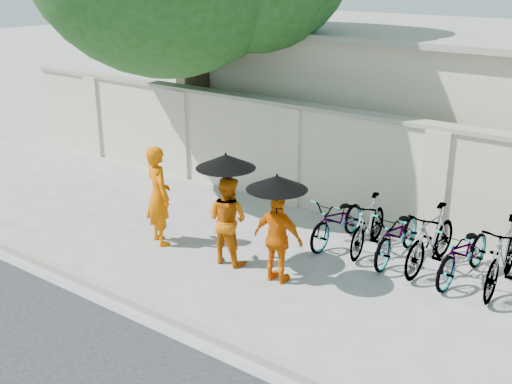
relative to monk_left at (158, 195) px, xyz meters
The scene contains 15 objects.
ground 1.96m from the monk_left, ahead, with size 80.00×80.00×0.00m, color #B3B0AC.
kerb 2.65m from the monk_left, 46.20° to the right, with size 40.00×0.16×0.12m, color gray.
compound_wall 4.13m from the monk_left, 48.23° to the left, with size 20.00×0.30×2.00m, color beige.
building_behind 7.87m from the monk_left, 61.41° to the left, with size 14.00×6.00×3.20m, color beige.
monk_left is the anchor object (origin of this frame).
monk_center 1.45m from the monk_left, ahead, with size 0.72×0.56×1.48m, color #C85D07.
parasol_center 1.73m from the monk_left, ahead, with size 0.95×0.95×1.03m.
monk_right 2.50m from the monk_left, ahead, with size 0.84×0.35×1.43m, color #DB5E04.
parasol_right 2.63m from the monk_left, ahead, with size 0.92×0.92×0.93m.
bike_0 3.14m from the monk_left, 36.56° to the left, with size 0.57×1.65×0.87m, color #ACACAC.
bike_1 3.62m from the monk_left, 31.83° to the left, with size 0.45×1.59×0.96m, color #ACACAC.
bike_2 4.10m from the monk_left, 27.37° to the left, with size 0.59×1.69×0.89m, color #ACACAC.
bike_3 4.59m from the monk_left, 24.04° to the left, with size 0.49×1.73×1.04m, color #ACACAC.
bike_4 5.10m from the monk_left, 21.07° to the left, with size 0.59×1.70×0.89m, color #ACACAC.
bike_5 5.63m from the monk_left, 19.43° to the left, with size 0.51×1.81×1.09m, color #ACACAC.
Camera 1 is at (5.85, -7.13, 4.63)m, focal length 45.00 mm.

